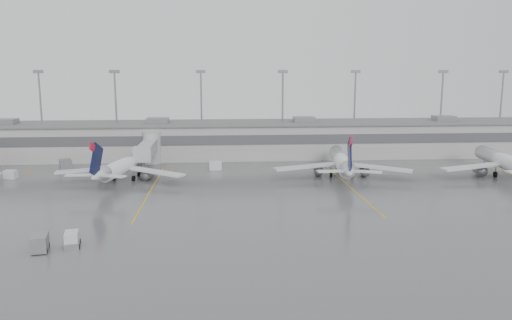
{
  "coord_description": "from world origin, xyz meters",
  "views": [
    {
      "loc": [
        -5.62,
        -61.3,
        20.18
      ],
      "look_at": [
        0.79,
        24.0,
        5.0
      ],
      "focal_mm": 35.0,
      "sensor_mm": 36.0,
      "label": 1
    }
  ],
  "objects": [
    {
      "name": "ground",
      "position": [
        0.0,
        0.0,
        0.0
      ],
      "size": [
        260.0,
        260.0,
        0.0
      ],
      "primitive_type": "plane",
      "color": "#4C4C4E",
      "rests_on": "ground"
    },
    {
      "name": "terminal",
      "position": [
        -0.01,
        57.98,
        4.17
      ],
      "size": [
        152.0,
        17.0,
        9.45
      ],
      "color": "#9B9B96",
      "rests_on": "ground"
    },
    {
      "name": "light_masts",
      "position": [
        0.0,
        63.75,
        12.03
      ],
      "size": [
        142.4,
        8.0,
        20.6
      ],
      "color": "gray",
      "rests_on": "ground"
    },
    {
      "name": "jet_bridge_right",
      "position": [
        -20.5,
        45.72,
        3.87
      ],
      "size": [
        4.0,
        17.2,
        7.0
      ],
      "color": "#999B9E",
      "rests_on": "ground"
    },
    {
      "name": "stand_markings",
      "position": [
        -0.0,
        24.0,
        0.01
      ],
      "size": [
        105.25,
        40.0,
        0.01
      ],
      "color": "#D09D0C",
      "rests_on": "ground"
    },
    {
      "name": "jet_mid_left",
      "position": [
        -23.48,
        32.39,
        2.82
      ],
      "size": [
        24.47,
        27.71,
        9.07
      ],
      "rotation": [
        0.0,
        0.0,
        -0.21
      ],
      "color": "silver",
      "rests_on": "ground"
    },
    {
      "name": "jet_mid_right",
      "position": [
        18.14,
        32.45,
        2.99
      ],
      "size": [
        26.26,
        29.62,
        9.62
      ],
      "rotation": [
        0.0,
        0.0,
        -0.14
      ],
      "color": "silver",
      "rests_on": "ground"
    },
    {
      "name": "jet_far_right",
      "position": [
        49.91,
        29.88,
        3.01
      ],
      "size": [
        26.49,
        29.86,
        9.68
      ],
      "rotation": [
        0.0,
        0.0,
        -0.13
      ],
      "color": "silver",
      "rests_on": "ground"
    },
    {
      "name": "baggage_tug",
      "position": [
        -22.92,
        -4.21,
        0.69
      ],
      "size": [
        2.27,
        3.05,
        1.78
      ],
      "rotation": [
        0.0,
        0.0,
        0.2
      ],
      "color": "silver",
      "rests_on": "ground"
    },
    {
      "name": "baggage_cart",
      "position": [
        -26.12,
        -5.41,
        1.0
      ],
      "size": [
        2.26,
        3.25,
        1.91
      ],
      "rotation": [
        0.0,
        0.0,
        0.2
      ],
      "color": "slate",
      "rests_on": "ground"
    },
    {
      "name": "gse_uld_a",
      "position": [
        -45.48,
        35.34,
        0.81
      ],
      "size": [
        2.52,
        1.93,
        1.61
      ],
      "primitive_type": "cube",
      "rotation": [
        0.0,
        0.0,
        -0.19
      ],
      "color": "silver",
      "rests_on": "ground"
    },
    {
      "name": "gse_uld_b",
      "position": [
        -6.45,
        41.26,
        0.89
      ],
      "size": [
        2.64,
        1.85,
        1.79
      ],
      "primitive_type": "cube",
      "rotation": [
        0.0,
        0.0,
        0.07
      ],
      "color": "silver",
      "rests_on": "ground"
    },
    {
      "name": "gse_uld_c",
      "position": [
        21.87,
        43.39,
        0.92
      ],
      "size": [
        3.05,
        2.6,
        1.83
      ],
      "primitive_type": "cube",
      "rotation": [
        0.0,
        0.0,
        -0.41
      ],
      "color": "silver",
      "rests_on": "ground"
    },
    {
      "name": "gse_loader",
      "position": [
        -37.23,
        42.41,
        1.13
      ],
      "size": [
        3.42,
        4.18,
        2.25
      ],
      "primitive_type": "cube",
      "rotation": [
        0.0,
        0.0,
        0.38
      ],
      "color": "slate",
      "rests_on": "ground"
    },
    {
      "name": "cone_a",
      "position": [
        -44.36,
        40.92,
        0.4
      ],
      "size": [
        0.5,
        0.5,
        0.8
      ],
      "primitive_type": "cone",
      "color": "orange",
      "rests_on": "ground"
    },
    {
      "name": "cone_b",
      "position": [
        -15.78,
        40.72,
        0.33
      ],
      "size": [
        0.42,
        0.42,
        0.66
      ],
      "primitive_type": "cone",
      "color": "orange",
      "rests_on": "ground"
    },
    {
      "name": "cone_c",
      "position": [
        19.24,
        39.34,
        0.32
      ],
      "size": [
        0.41,
        0.41,
        0.65
      ],
      "primitive_type": "cone",
      "color": "orange",
      "rests_on": "ground"
    },
    {
      "name": "cone_d",
      "position": [
        51.0,
        39.97,
        0.31
      ],
      "size": [
        0.4,
        0.4,
        0.63
      ],
      "primitive_type": "cone",
      "color": "orange",
      "rests_on": "ground"
    }
  ]
}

